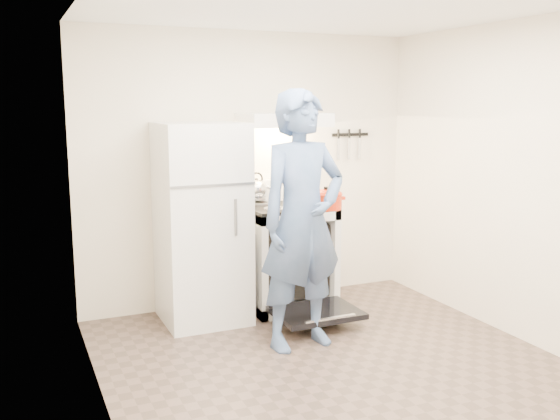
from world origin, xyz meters
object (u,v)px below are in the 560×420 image
at_px(refrigerator, 202,223).
at_px(dutch_oven, 326,201).
at_px(tea_kettle, 257,188).
at_px(stove_body, 287,258).
at_px(person, 302,221).

height_order(refrigerator, dutch_oven, refrigerator).
bearing_deg(tea_kettle, refrigerator, -157.79).
distance_m(stove_body, dutch_oven, 0.86).
xyz_separation_m(stove_body, dutch_oven, (0.07, -0.61, 0.61)).
bearing_deg(stove_body, refrigerator, -178.23).
bearing_deg(stove_body, person, -107.38).
xyz_separation_m(tea_kettle, dutch_oven, (0.28, -0.83, -0.02)).
bearing_deg(tea_kettle, stove_body, -46.34).
distance_m(refrigerator, dutch_oven, 1.08).
bearing_deg(dutch_oven, tea_kettle, 108.63).
height_order(stove_body, tea_kettle, tea_kettle).
bearing_deg(dutch_oven, stove_body, 96.49).
distance_m(refrigerator, stove_body, 0.90).
distance_m(refrigerator, tea_kettle, 0.69).
bearing_deg(stove_body, dutch_oven, -83.51).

